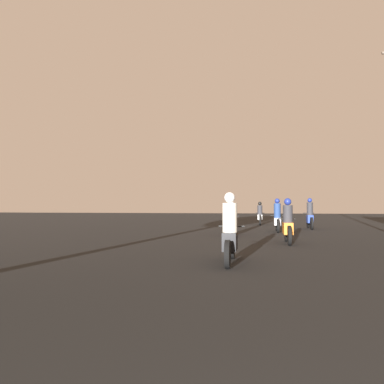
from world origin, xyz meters
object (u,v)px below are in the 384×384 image
object	(u,v)px
motorcycle_silver	(277,218)
motorcycle_red	(231,221)
motorcycle_blue	(310,217)
motorcycle_white	(260,215)
motorcycle_orange	(288,225)
motorcycle_black	(230,235)

from	to	relation	value
motorcycle_silver	motorcycle_red	bearing A→B (deg)	-132.93
motorcycle_blue	motorcycle_white	world-z (taller)	motorcycle_blue
motorcycle_silver	motorcycle_blue	xyz separation A→B (m)	(1.86, 2.63, 0.03)
motorcycle_orange	motorcycle_silver	world-z (taller)	motorcycle_silver
motorcycle_black	motorcycle_white	distance (m)	16.79
motorcycle_silver	motorcycle_white	distance (m)	6.66
motorcycle_silver	motorcycle_blue	distance (m)	3.22
motorcycle_orange	motorcycle_white	xyz separation A→B (m)	(-0.86, 12.10, 0.00)
motorcycle_orange	motorcycle_silver	xyz separation A→B (m)	(-0.07, 5.49, 0.04)
motorcycle_orange	motorcycle_red	xyz separation A→B (m)	(-2.12, 3.00, -0.01)
motorcycle_red	motorcycle_orange	bearing A→B (deg)	-50.73
motorcycle_red	motorcycle_black	bearing A→B (deg)	-82.09
motorcycle_black	motorcycle_blue	xyz separation A→B (m)	(3.39, 12.78, 0.04)
motorcycle_white	motorcycle_black	bearing A→B (deg)	-92.63
motorcycle_black	motorcycle_white	size ratio (longest dim) A/B	1.01
motorcycle_blue	motorcycle_white	distance (m)	4.79
motorcycle_black	motorcycle_orange	bearing A→B (deg)	64.32
motorcycle_orange	motorcycle_blue	bearing A→B (deg)	72.50
motorcycle_blue	motorcycle_red	bearing A→B (deg)	-120.58
motorcycle_orange	motorcycle_blue	size ratio (longest dim) A/B	0.94
motorcycle_black	motorcycle_silver	distance (m)	10.27
motorcycle_orange	motorcycle_red	distance (m)	3.67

